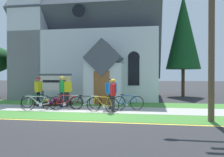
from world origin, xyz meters
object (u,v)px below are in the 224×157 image
cyclist_in_red_jersey (67,89)px  cyclist_in_white_jersey (111,91)px  bicycle_silver (103,104)px  cyclist_in_orange_jersey (62,89)px  church_sign (55,83)px  bicycle_green (39,103)px  cyclist_in_blue_jersey (113,93)px  bicycle_red (66,102)px  roadside_conifer (183,32)px  cyclist_in_yellow_jersey (38,89)px  bicycle_blue (36,101)px  utility_pole (209,14)px  bicycle_black (86,102)px  bicycle_orange (128,103)px

cyclist_in_red_jersey → cyclist_in_white_jersey: size_ratio=1.04×
bicycle_silver → cyclist_in_white_jersey: (0.24, 1.02, 0.59)m
cyclist_in_orange_jersey → church_sign: bearing=123.8°
bicycle_green → cyclist_in_blue_jersey: size_ratio=1.02×
cyclist_in_red_jersey → cyclist_in_white_jersey: (2.72, -0.63, -0.05)m
bicycle_red → roadside_conifer: size_ratio=0.20×
cyclist_in_orange_jersey → cyclist_in_blue_jersey: bearing=-19.8°
cyclist_in_yellow_jersey → bicycle_red: bearing=-26.9°
cyclist_in_red_jersey → cyclist_in_blue_jersey: bearing=-25.7°
bicycle_silver → cyclist_in_red_jersey: (-2.47, 1.65, 0.63)m
bicycle_silver → cyclist_in_white_jersey: bearing=76.5°
cyclist_in_red_jersey → bicycle_red: bearing=-71.7°
bicycle_silver → bicycle_blue: size_ratio=0.95×
church_sign → cyclist_in_red_jersey: bearing=-46.1°
utility_pole → roadside_conifer: 11.74m
bicycle_black → bicycle_silver: (1.16, -1.06, 0.02)m
bicycle_red → cyclist_in_white_jersey: cyclist_in_white_jersey is taller
cyclist_in_blue_jersey → bicycle_green: bearing=-178.1°
bicycle_red → bicycle_green: size_ratio=1.04×
church_sign → cyclist_in_blue_jersey: bearing=-33.0°
bicycle_black → bicycle_red: bearing=-152.4°
cyclist_in_blue_jersey → utility_pole: 5.58m
bicycle_blue → cyclist_in_yellow_jersey: size_ratio=1.04×
bicycle_black → cyclist_in_red_jersey: 1.59m
church_sign → bicycle_orange: (4.89, -1.99, -0.92)m
cyclist_in_red_jersey → cyclist_in_orange_jersey: (-0.19, -0.29, 0.03)m
bicycle_green → cyclist_in_blue_jersey: cyclist_in_blue_jersey is taller
cyclist_in_white_jersey → utility_pole: size_ratio=0.22×
cyclist_in_blue_jersey → cyclist_in_yellow_jersey: bearing=163.4°
bicycle_green → bicycle_blue: 0.99m
church_sign → utility_pole: bearing=-28.9°
bicycle_blue → utility_pole: size_ratio=0.23×
bicycle_red → bicycle_black: bicycle_red is taller
cyclist_in_white_jersey → bicycle_red: bearing=-169.1°
cyclist_in_red_jersey → bicycle_orange: bearing=-10.5°
bicycle_silver → roadside_conifer: (5.03, 10.01, 5.22)m
bicycle_blue → roadside_conifer: (9.03, 9.09, 5.23)m
cyclist_in_orange_jersey → cyclist_in_white_jersey: (2.91, -0.34, -0.08)m
bicycle_green → bicycle_blue: size_ratio=0.94×
cyclist_in_white_jersey → roadside_conifer: size_ratio=0.19×
cyclist_in_white_jersey → bicycle_green: bearing=-166.0°
bicycle_orange → bicycle_green: bearing=-169.1°
bicycle_black → utility_pole: bearing=-25.2°
roadside_conifer → bicycle_green: bearing=-130.5°
cyclist_in_white_jersey → cyclist_in_red_jersey: bearing=166.9°
cyclist_in_orange_jersey → bicycle_orange: bearing=-5.7°
cyclist_in_white_jersey → cyclist_in_yellow_jersey: size_ratio=0.97×
cyclist_in_yellow_jersey → utility_pole: bearing=-20.4°
bicycle_blue → roadside_conifer: roadside_conifer is taller
bicycle_orange → bicycle_blue: bearing=-179.3°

